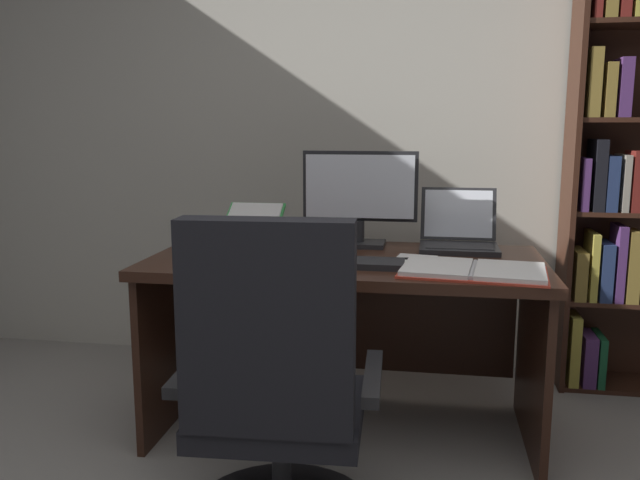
{
  "coord_description": "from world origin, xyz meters",
  "views": [
    {
      "loc": [
        0.2,
        -1.19,
        1.26
      ],
      "look_at": [
        -0.22,
        1.3,
        0.81
      ],
      "focal_mm": 36.91,
      "sensor_mm": 36.0,
      "label": 1
    }
  ],
  "objects_px": {
    "open_binder": "(473,270)",
    "pen": "(419,259)",
    "computer_mouse": "(269,258)",
    "reading_stand_with_book": "(252,223)",
    "notepad": "(414,261)",
    "office_chair": "(276,411)",
    "desk": "(347,301)",
    "bookshelf": "(639,170)",
    "coffee_mug": "(202,238)",
    "keyboard": "(347,263)",
    "laptop": "(459,236)",
    "monitor": "(360,198)"
  },
  "relations": [
    {
      "from": "keyboard",
      "to": "desk",
      "type": "bearing_deg",
      "value": 96.79
    },
    {
      "from": "bookshelf",
      "to": "keyboard",
      "type": "bearing_deg",
      "value": -145.65
    },
    {
      "from": "monitor",
      "to": "laptop",
      "type": "relative_size",
      "value": 1.51
    },
    {
      "from": "open_binder",
      "to": "pen",
      "type": "height_order",
      "value": "open_binder"
    },
    {
      "from": "office_chair",
      "to": "coffee_mug",
      "type": "xyz_separation_m",
      "value": [
        -0.5,
        0.81,
        0.36
      ]
    },
    {
      "from": "coffee_mug",
      "to": "monitor",
      "type": "bearing_deg",
      "value": 19.23
    },
    {
      "from": "computer_mouse",
      "to": "reading_stand_with_book",
      "type": "relative_size",
      "value": 0.39
    },
    {
      "from": "computer_mouse",
      "to": "coffee_mug",
      "type": "bearing_deg",
      "value": 150.02
    },
    {
      "from": "bookshelf",
      "to": "pen",
      "type": "relative_size",
      "value": 15.19
    },
    {
      "from": "desk",
      "to": "coffee_mug",
      "type": "height_order",
      "value": "coffee_mug"
    },
    {
      "from": "pen",
      "to": "coffee_mug",
      "type": "xyz_separation_m",
      "value": [
        -0.9,
        0.08,
        0.04
      ]
    },
    {
      "from": "keyboard",
      "to": "computer_mouse",
      "type": "bearing_deg",
      "value": 180.0
    },
    {
      "from": "desk",
      "to": "office_chair",
      "type": "height_order",
      "value": "office_chair"
    },
    {
      "from": "monitor",
      "to": "pen",
      "type": "bearing_deg",
      "value": -48.98
    },
    {
      "from": "desk",
      "to": "coffee_mug",
      "type": "relative_size",
      "value": 14.19
    },
    {
      "from": "bookshelf",
      "to": "pen",
      "type": "height_order",
      "value": "bookshelf"
    },
    {
      "from": "desk",
      "to": "pen",
      "type": "height_order",
      "value": "pen"
    },
    {
      "from": "laptop",
      "to": "computer_mouse",
      "type": "relative_size",
      "value": 3.14
    },
    {
      "from": "open_binder",
      "to": "notepad",
      "type": "xyz_separation_m",
      "value": [
        -0.21,
        0.16,
        -0.01
      ]
    },
    {
      "from": "monitor",
      "to": "notepad",
      "type": "xyz_separation_m",
      "value": [
        0.24,
        -0.3,
        -0.2
      ]
    },
    {
      "from": "desk",
      "to": "monitor",
      "type": "distance_m",
      "value": 0.45
    },
    {
      "from": "laptop",
      "to": "open_binder",
      "type": "height_order",
      "value": "laptop"
    },
    {
      "from": "laptop",
      "to": "notepad",
      "type": "bearing_deg",
      "value": -119.84
    },
    {
      "from": "keyboard",
      "to": "coffee_mug",
      "type": "height_order",
      "value": "coffee_mug"
    },
    {
      "from": "monitor",
      "to": "open_binder",
      "type": "distance_m",
      "value": 0.68
    },
    {
      "from": "office_chair",
      "to": "monitor",
      "type": "xyz_separation_m",
      "value": [
        0.13,
        1.03,
        0.51
      ]
    },
    {
      "from": "desk",
      "to": "pen",
      "type": "bearing_deg",
      "value": -22.46
    },
    {
      "from": "keyboard",
      "to": "open_binder",
      "type": "distance_m",
      "value": 0.46
    },
    {
      "from": "monitor",
      "to": "laptop",
      "type": "bearing_deg",
      "value": 1.25
    },
    {
      "from": "office_chair",
      "to": "reading_stand_with_book",
      "type": "height_order",
      "value": "office_chair"
    },
    {
      "from": "laptop",
      "to": "keyboard",
      "type": "height_order",
      "value": "laptop"
    },
    {
      "from": "office_chair",
      "to": "computer_mouse",
      "type": "bearing_deg",
      "value": 102.36
    },
    {
      "from": "notepad",
      "to": "office_chair",
      "type": "bearing_deg",
      "value": -117.13
    },
    {
      "from": "reading_stand_with_book",
      "to": "notepad",
      "type": "height_order",
      "value": "reading_stand_with_book"
    },
    {
      "from": "notepad",
      "to": "coffee_mug",
      "type": "distance_m",
      "value": 0.88
    },
    {
      "from": "office_chair",
      "to": "monitor",
      "type": "bearing_deg",
      "value": 79.89
    },
    {
      "from": "office_chair",
      "to": "desk",
      "type": "bearing_deg",
      "value": 80.18
    },
    {
      "from": "open_binder",
      "to": "pen",
      "type": "relative_size",
      "value": 3.86
    },
    {
      "from": "office_chair",
      "to": "computer_mouse",
      "type": "xyz_separation_m",
      "value": [
        -0.17,
        0.62,
        0.33
      ]
    },
    {
      "from": "keyboard",
      "to": "reading_stand_with_book",
      "type": "xyz_separation_m",
      "value": [
        -0.5,
        0.47,
        0.07
      ]
    },
    {
      "from": "laptop",
      "to": "reading_stand_with_book",
      "type": "xyz_separation_m",
      "value": [
        -0.92,
        0.05,
        0.02
      ]
    },
    {
      "from": "desk",
      "to": "keyboard",
      "type": "bearing_deg",
      "value": -83.21
    },
    {
      "from": "notepad",
      "to": "pen",
      "type": "distance_m",
      "value": 0.02
    },
    {
      "from": "bookshelf",
      "to": "pen",
      "type": "xyz_separation_m",
      "value": [
        -0.98,
        -0.74,
        -0.3
      ]
    },
    {
      "from": "monitor",
      "to": "notepad",
      "type": "bearing_deg",
      "value": -51.21
    },
    {
      "from": "bookshelf",
      "to": "monitor",
      "type": "relative_size",
      "value": 4.31
    },
    {
      "from": "bookshelf",
      "to": "reading_stand_with_book",
      "type": "xyz_separation_m",
      "value": [
        -1.74,
        -0.38,
        -0.24
      ]
    },
    {
      "from": "desk",
      "to": "bookshelf",
      "type": "bearing_deg",
      "value": 25.98
    },
    {
      "from": "monitor",
      "to": "keyboard",
      "type": "height_order",
      "value": "monitor"
    },
    {
      "from": "office_chair",
      "to": "laptop",
      "type": "relative_size",
      "value": 3.1
    }
  ]
}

